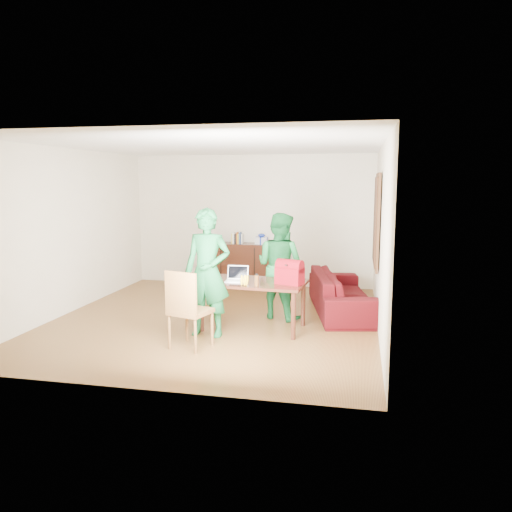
% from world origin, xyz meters
% --- Properties ---
extents(room, '(5.20, 5.70, 2.90)m').
position_xyz_m(room, '(0.01, 0.13, 1.31)').
color(room, '#4B2912').
rests_on(room, ground).
extents(table, '(1.59, 0.98, 0.71)m').
position_xyz_m(table, '(0.69, -0.36, 0.63)').
color(table, black).
rests_on(table, ground).
extents(chair, '(0.58, 0.57, 1.04)m').
position_xyz_m(chair, '(0.06, -1.37, 0.30)').
color(chair, brown).
rests_on(chair, ground).
extents(person_near, '(0.67, 0.45, 1.80)m').
position_xyz_m(person_near, '(0.13, -0.81, 0.90)').
color(person_near, '#155E2D').
rests_on(person_near, ground).
extents(person_far, '(1.01, 0.92, 1.68)m').
position_xyz_m(person_far, '(0.97, 0.31, 0.84)').
color(person_far, '#16642C').
rests_on(person_far, ground).
extents(laptop, '(0.33, 0.24, 0.22)m').
position_xyz_m(laptop, '(0.45, -0.44, 0.76)').
color(laptop, white).
rests_on(laptop, table).
extents(bananas, '(0.17, 0.12, 0.06)m').
position_xyz_m(bananas, '(0.63, -0.68, 0.74)').
color(bananas, gold).
rests_on(bananas, table).
extents(bottle, '(0.07, 0.07, 0.17)m').
position_xyz_m(bottle, '(0.80, -0.67, 0.80)').
color(bottle, '#573314').
rests_on(bottle, table).
extents(red_bag, '(0.43, 0.33, 0.28)m').
position_xyz_m(red_bag, '(1.24, -0.44, 0.85)').
color(red_bag, maroon).
rests_on(red_bag, table).
extents(sofa, '(1.31, 2.39, 0.66)m').
position_xyz_m(sofa, '(1.95, 0.86, 0.33)').
color(sofa, '#380709').
rests_on(sofa, ground).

